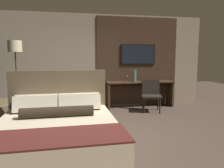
# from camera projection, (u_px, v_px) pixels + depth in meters

# --- Properties ---
(ground_plane) EXTENTS (16.00, 16.00, 0.00)m
(ground_plane) POSITION_uv_depth(u_px,v_px,m) (105.00, 137.00, 4.24)
(ground_plane) COLOR #4C3D33
(wall_back_tv_panel) EXTENTS (7.20, 0.09, 2.80)m
(wall_back_tv_panel) POSITION_uv_depth(u_px,v_px,m) (97.00, 61.00, 6.62)
(wall_back_tv_panel) COLOR gray
(wall_back_tv_panel) RESTS_ON ground_plane
(bed) EXTENTS (1.84, 2.10, 1.28)m
(bed) POSITION_uv_depth(u_px,v_px,m) (58.00, 133.00, 3.43)
(bed) COLOR #33281E
(bed) RESTS_ON ground_plane
(desk) EXTENTS (2.07, 0.49, 0.79)m
(desk) POSITION_uv_depth(u_px,v_px,m) (139.00, 89.00, 6.73)
(desk) COLOR #422D1E
(desk) RESTS_ON ground_plane
(tv) EXTENTS (1.10, 0.04, 0.62)m
(tv) POSITION_uv_depth(u_px,v_px,m) (138.00, 55.00, 6.78)
(tv) COLOR black
(desk_chair) EXTENTS (0.66, 0.65, 0.89)m
(desk_chair) POSITION_uv_depth(u_px,v_px,m) (151.00, 93.00, 6.22)
(desk_chair) COLOR #28231E
(desk_chair) RESTS_ON ground_plane
(armchair_by_window) EXTENTS (1.18, 1.18, 0.77)m
(armchair_by_window) POSITION_uv_depth(u_px,v_px,m) (4.00, 115.00, 4.88)
(armchair_by_window) COLOR brown
(armchair_by_window) RESTS_ON ground_plane
(floor_lamp) EXTENTS (0.34, 0.34, 1.94)m
(floor_lamp) POSITION_uv_depth(u_px,v_px,m) (15.00, 53.00, 5.48)
(floor_lamp) COLOR #282623
(floor_lamp) RESTS_ON ground_plane
(vase_tall) EXTENTS (0.11, 0.11, 0.34)m
(vase_tall) POSITION_uv_depth(u_px,v_px,m) (134.00, 76.00, 6.55)
(vase_tall) COLOR #4C706B
(vase_tall) RESTS_ON desk
(vase_short) EXTENTS (0.11, 0.11, 0.22)m
(vase_short) POSITION_uv_depth(u_px,v_px,m) (127.00, 78.00, 6.61)
(vase_short) COLOR #B2563D
(vase_short) RESTS_ON desk
(book) EXTENTS (0.26, 0.22, 0.03)m
(book) POSITION_uv_depth(u_px,v_px,m) (145.00, 81.00, 6.72)
(book) COLOR navy
(book) RESTS_ON desk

